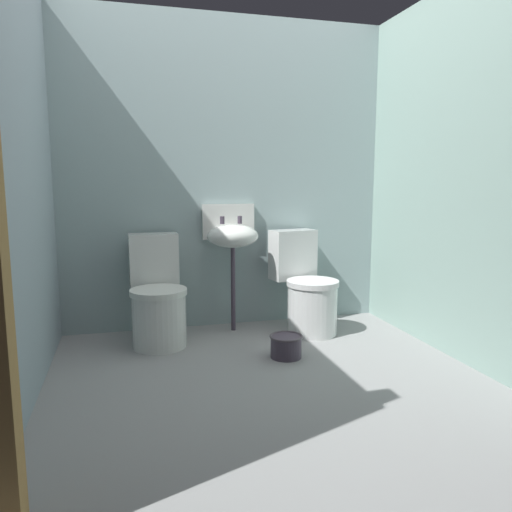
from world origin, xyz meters
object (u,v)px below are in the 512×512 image
object	(u,v)px
toilet_left	(157,300)
sink	(232,235)
bucket	(286,346)
toilet_right	(306,291)

from	to	relation	value
toilet_left	sink	xyz separation A→B (m)	(0.59, 0.19, 0.43)
bucket	toilet_left	bearing A→B (deg)	146.77
toilet_left	bucket	distance (m)	0.99
toilet_right	sink	size ratio (longest dim) A/B	0.79
sink	bucket	bearing A→B (deg)	-73.65
toilet_right	bucket	distance (m)	0.67
toilet_left	bucket	world-z (taller)	toilet_left
toilet_left	toilet_right	distance (m)	1.14
toilet_right	bucket	size ratio (longest dim) A/B	3.48
sink	bucket	world-z (taller)	sink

